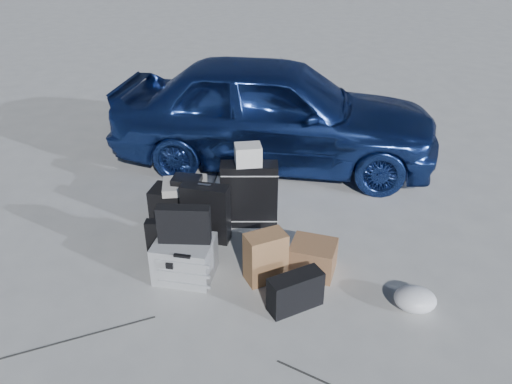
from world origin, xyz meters
TOP-DOWN VIEW (x-y plane):
  - ground at (0.00, 0.00)m, footprint 60.00×60.00m
  - car at (0.58, 2.52)m, footprint 4.16×2.45m
  - pelican_case at (-0.44, 0.28)m, footprint 0.57×0.51m
  - laptop_bag at (-0.42, 0.29)m, footprint 0.45×0.16m
  - briefcase at (-0.58, 0.61)m, footprint 0.45×0.16m
  - suitcase_left at (-0.26, 0.83)m, footprint 0.47×0.29m
  - suitcase_right at (0.17, 1.08)m, footprint 0.57×0.24m
  - white_carton at (0.16, 1.08)m, footprint 0.26×0.21m
  - duffel_bag at (-0.48, 1.20)m, footprint 0.74×0.48m
  - flat_box_white at (-0.46, 1.21)m, footprint 0.46×0.35m
  - flat_box_black at (-0.45, 1.21)m, footprint 0.32×0.26m
  - kraft_bag at (0.25, 0.18)m, footprint 0.39×0.31m
  - cardboard_box at (0.67, 0.25)m, footprint 0.48×0.45m
  - plastic_bag at (1.40, -0.29)m, footprint 0.38×0.35m
  - messenger_bag at (0.45, -0.20)m, footprint 0.47×0.32m

SIDE VIEW (x-z plane):
  - ground at x=0.00m, z-range 0.00..0.00m
  - plastic_bag at x=1.40m, z-range 0.00..0.18m
  - cardboard_box at x=0.67m, z-range 0.00..0.29m
  - messenger_bag at x=0.45m, z-range 0.00..0.31m
  - duffel_bag at x=-0.48m, z-range 0.00..0.34m
  - briefcase at x=-0.58m, z-range 0.00..0.34m
  - pelican_case at x=-0.44m, z-range 0.00..0.35m
  - kraft_bag at x=0.25m, z-range 0.00..0.45m
  - suitcase_left at x=-0.26m, z-range 0.00..0.58m
  - suitcase_right at x=0.17m, z-range 0.00..0.67m
  - flat_box_white at x=-0.46m, z-range 0.34..0.42m
  - flat_box_black at x=-0.45m, z-range 0.42..0.48m
  - laptop_bag at x=-0.42m, z-range 0.35..0.68m
  - car at x=0.58m, z-range 0.00..1.33m
  - white_carton at x=0.16m, z-range 0.67..0.86m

